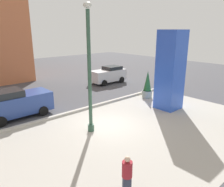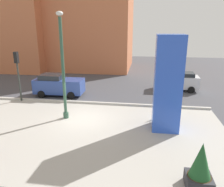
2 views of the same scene
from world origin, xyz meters
The scene contains 10 objects.
ground_plane centered at (0.00, 4.00, 0.00)m, with size 60.00×60.00×0.00m, color #47474C.
plaza_pavement centered at (0.00, -2.00, 0.00)m, with size 18.00×10.00×0.02m, color #ADA89E.
curb_strip centered at (0.00, 3.12, 0.08)m, with size 18.00×0.24×0.16m, color #B7B2A8.
lamp_post centered at (-1.30, -0.03, 3.38)m, with size 0.44×0.44×6.92m.
art_pillar_blue centered at (5.27, -0.67, 2.81)m, with size 1.55×1.55×5.62m, color blue.
potted_plant_near_left centered at (6.16, -5.89, 0.89)m, with size 0.97×0.97×1.93m.
potted_plant_by_pillar centered at (6.14, 2.04, 1.02)m, with size 0.85×0.85×2.31m.
traffic_light_far_side centered at (-6.32, 2.98, 2.78)m, with size 0.28×0.42×4.11m.
car_far_lane centered at (7.21, 8.36, 0.91)m, with size 3.94×2.08×1.79m.
car_intersection centered at (-3.74, 4.93, 0.97)m, with size 4.37×2.13×1.93m.
Camera 2 is at (3.92, -13.54, 6.01)m, focal length 35.60 mm.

